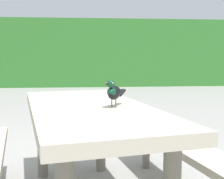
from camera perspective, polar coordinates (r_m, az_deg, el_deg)
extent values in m
cube|color=#2D6B28|center=(11.55, -5.43, 6.65)|extent=(28.00, 1.47, 2.38)
cube|color=#B2A893|center=(2.11, -4.31, -3.79)|extent=(1.10, 1.91, 0.07)
cylinder|color=slate|center=(2.84, -12.69, -9.02)|extent=(0.09, 0.09, 0.67)
cylinder|color=slate|center=(2.92, -2.10, -8.44)|extent=(0.09, 0.09, 0.67)
cube|color=#B2A893|center=(2.42, 12.38, -9.67)|extent=(0.61, 1.73, 0.05)
cylinder|color=slate|center=(3.04, 6.29, -10.64)|extent=(0.07, 0.07, 0.39)
ellipsoid|color=black|center=(1.99, 0.42, -0.58)|extent=(0.13, 0.17, 0.09)
ellipsoid|color=#0F3823|center=(1.95, -0.04, -0.51)|extent=(0.08, 0.09, 0.06)
sphere|color=#0F3823|center=(1.93, -0.25, 1.09)|extent=(0.05, 0.05, 0.05)
sphere|color=#EAE08C|center=(1.91, 0.15, 1.20)|extent=(0.01, 0.01, 0.01)
sphere|color=#EAE08C|center=(1.93, -0.92, 1.24)|extent=(0.01, 0.01, 0.01)
cone|color=black|center=(1.89, -0.74, 0.99)|extent=(0.03, 0.03, 0.02)
cube|color=black|center=(2.10, 1.65, -0.60)|extent=(0.08, 0.10, 0.04)
cylinder|color=#47423D|center=(1.99, 0.71, -2.57)|extent=(0.01, 0.01, 0.05)
cylinder|color=#47423D|center=(2.00, -0.04, -2.52)|extent=(0.01, 0.01, 0.05)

